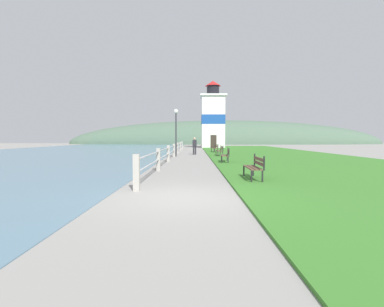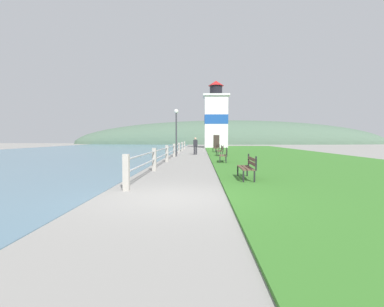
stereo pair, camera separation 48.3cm
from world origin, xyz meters
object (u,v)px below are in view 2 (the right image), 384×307
at_px(park_bench_near, 248,166).
at_px(lighthouse, 216,119).
at_px(lamp_post, 176,124).
at_px(park_bench_midway, 224,154).
at_px(park_bench_by_lighthouse, 217,148).
at_px(park_bench_far, 220,150).
at_px(person_strolling, 195,145).

relative_size(park_bench_near, lighthouse, 0.16).
bearing_deg(lighthouse, lamp_post, -101.21).
height_order(park_bench_midway, lamp_post, lamp_post).
relative_size(park_bench_midway, lighthouse, 0.16).
bearing_deg(park_bench_near, lighthouse, -90.59).
bearing_deg(park_bench_near, park_bench_by_lighthouse, -89.45).
relative_size(park_bench_far, person_strolling, 1.12).
relative_size(lighthouse, lamp_post, 2.66).
distance_m(park_bench_near, lamp_post, 14.77).
bearing_deg(lighthouse, person_strolling, -98.40).
xyz_separation_m(lighthouse, lamp_post, (-4.45, -22.47, -1.88)).
xyz_separation_m(park_bench_by_lighthouse, person_strolling, (-2.19, -3.91, 0.33)).
distance_m(park_bench_near, park_bench_by_lighthouse, 20.86).
bearing_deg(park_bench_far, park_bench_by_lighthouse, -91.19).
height_order(park_bench_midway, park_bench_by_lighthouse, same).
bearing_deg(lighthouse, park_bench_near, -91.07).
relative_size(park_bench_midway, park_bench_far, 0.96).
bearing_deg(park_bench_far, lighthouse, -92.89).
distance_m(park_bench_far, park_bench_by_lighthouse, 6.48).
xyz_separation_m(park_bench_near, park_bench_by_lighthouse, (-0.03, 20.86, -0.00)).
bearing_deg(lamp_post, park_bench_far, 4.23).
relative_size(park_bench_by_lighthouse, lamp_post, 0.44).
xyz_separation_m(park_bench_midway, park_bench_by_lighthouse, (0.22, 13.16, -0.00)).
xyz_separation_m(park_bench_midway, lighthouse, (0.93, 28.88, 4.08)).
distance_m(park_bench_by_lighthouse, lighthouse, 16.25).
bearing_deg(park_bench_midway, park_bench_by_lighthouse, -86.97).
distance_m(person_strolling, lamp_post, 3.74).
relative_size(park_bench_midway, person_strolling, 1.08).
xyz_separation_m(park_bench_near, park_bench_midway, (-0.25, 7.70, -0.00)).
bearing_deg(person_strolling, park_bench_midway, -167.45).
distance_m(park_bench_midway, park_bench_by_lighthouse, 13.16).
xyz_separation_m(park_bench_midway, lamp_post, (-3.52, 6.41, 2.20)).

